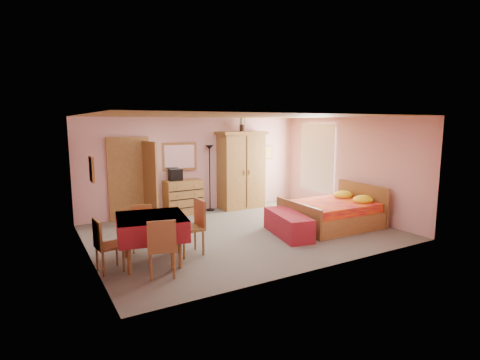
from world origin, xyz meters
TOP-DOWN VIEW (x-y plane):
  - floor at (0.00, 0.00)m, footprint 6.50×6.50m
  - ceiling at (0.00, 0.00)m, footprint 6.50×6.50m
  - wall_back at (0.00, 2.50)m, footprint 6.50×0.10m
  - wall_front at (0.00, -2.50)m, footprint 6.50×0.10m
  - wall_left at (-3.25, 0.00)m, footprint 0.10×5.00m
  - wall_right at (3.25, 0.00)m, footprint 0.10×5.00m
  - doorway at (-1.90, 2.47)m, footprint 1.06×0.12m
  - window at (3.21, 1.20)m, footprint 0.08×1.40m
  - picture_left at (-3.22, -0.60)m, footprint 0.04×0.32m
  - picture_back at (2.35, 2.47)m, footprint 0.30×0.04m
  - chest_of_drawers at (-0.54, 2.27)m, footprint 1.00×0.52m
  - wall_mirror at (-0.54, 2.48)m, footprint 0.96×0.13m
  - stereo at (-0.72, 2.30)m, footprint 0.34×0.25m
  - floor_lamp at (0.29, 2.32)m, footprint 0.30×0.30m
  - wardrobe at (1.23, 2.19)m, footprint 1.42×0.74m
  - sunflower_vase at (1.31, 2.27)m, footprint 0.23×0.23m
  - bed at (2.08, -0.62)m, footprint 2.13×1.70m
  - bench at (0.74, -0.70)m, footprint 0.85×1.58m
  - dining_table at (-2.33, -0.80)m, footprint 1.34×1.34m
  - chair_south at (-2.36, -1.44)m, footprint 0.54×0.54m
  - chair_north at (-2.30, -0.06)m, footprint 0.49×0.49m
  - chair_west at (-3.05, -0.83)m, footprint 0.46×0.46m
  - chair_east at (-1.58, -0.73)m, footprint 0.47×0.47m

SIDE VIEW (x-z plane):
  - floor at x=0.00m, z-range 0.00..0.00m
  - bench at x=0.74m, z-range 0.00..0.50m
  - dining_table at x=-2.33m, z-range 0.00..0.85m
  - chair_north at x=-2.30m, z-range 0.00..0.86m
  - chair_west at x=-3.05m, z-range 0.00..0.90m
  - chest_of_drawers at x=-0.54m, z-range 0.00..0.93m
  - bed at x=2.08m, z-range 0.00..0.96m
  - chair_south at x=-2.36m, z-range 0.00..0.97m
  - chair_east at x=-1.58m, z-range 0.00..1.03m
  - floor_lamp at x=0.29m, z-range 0.00..1.84m
  - doorway at x=-1.90m, z-range -0.05..2.10m
  - stereo at x=-0.72m, z-range 0.93..1.24m
  - wardrobe at x=1.23m, z-range 0.00..2.21m
  - wall_back at x=0.00m, z-range 0.00..2.60m
  - wall_front at x=0.00m, z-range 0.00..2.60m
  - wall_left at x=-3.25m, z-range 0.00..2.60m
  - wall_right at x=3.25m, z-range 0.00..2.60m
  - window at x=3.21m, z-range 0.48..2.42m
  - picture_back at x=2.35m, z-range 1.35..1.75m
  - wall_mirror at x=-0.54m, z-range 1.17..1.93m
  - picture_left at x=-3.22m, z-range 1.49..1.91m
  - sunflower_vase at x=1.31m, z-range 2.21..2.74m
  - ceiling at x=0.00m, z-range 2.60..2.60m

